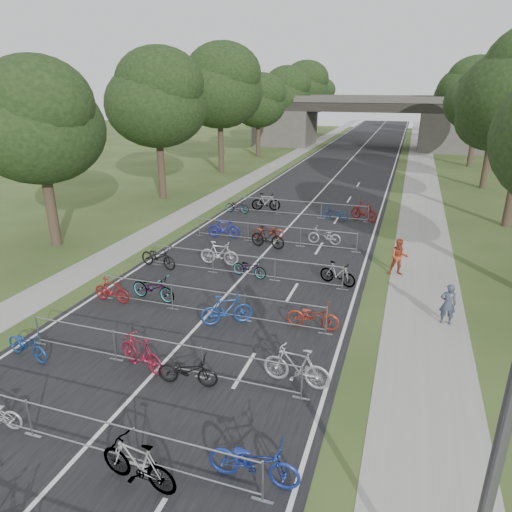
{
  "coord_description": "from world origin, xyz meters",
  "views": [
    {
      "loc": [
        6.8,
        -3.37,
        8.36
      ],
      "look_at": [
        0.63,
        15.0,
        1.1
      ],
      "focal_mm": 32.0,
      "sensor_mm": 36.0,
      "label": 1
    }
  ],
  "objects": [
    {
      "name": "bike_11",
      "position": [
        4.3,
        7.81,
        0.62
      ],
      "size": [
        2.12,
        0.76,
        1.25
      ],
      "primitive_type": "imported",
      "rotation": [
        0.0,
        0.0,
        4.63
      ],
      "color": "#A8A9B0",
      "rests_on": "ground"
    },
    {
      "name": "sidewalk_left",
      "position": [
        -7.5,
        50.0,
        0.01
      ],
      "size": [
        2.0,
        140.0,
        0.01
      ],
      "primitive_type": "cube",
      "color": "gray",
      "rests_on": "ground"
    },
    {
      "name": "tree_left_2",
      "position": [
        -11.39,
        39.93,
        8.12
      ],
      "size": [
        8.4,
        8.4,
        12.81
      ],
      "color": "#33261C",
      "rests_on": "ground"
    },
    {
      "name": "tree_left_3",
      "position": [
        -11.39,
        51.93,
        6.49
      ],
      "size": [
        6.72,
        6.72,
        10.25
      ],
      "color": "#33261C",
      "rests_on": "ground"
    },
    {
      "name": "overpass_bridge",
      "position": [
        0.0,
        65.0,
        3.53
      ],
      "size": [
        31.0,
        8.0,
        7.05
      ],
      "color": "#45433D",
      "rests_on": "ground"
    },
    {
      "name": "bike_17",
      "position": [
        -1.63,
        16.04,
        0.6
      ],
      "size": [
        2.0,
        0.64,
        1.19
      ],
      "primitive_type": "imported",
      "rotation": [
        0.0,
        0.0,
        1.61
      ],
      "color": "silver",
      "rests_on": "ground"
    },
    {
      "name": "bike_25",
      "position": [
        -2.58,
        26.8,
        0.61
      ],
      "size": [
        2.11,
        1.03,
        1.22
      ],
      "primitive_type": "imported",
      "rotation": [
        0.0,
        0.0,
        1.81
      ],
      "color": "#929499",
      "rests_on": "ground"
    },
    {
      "name": "bike_19",
      "position": [
        4.3,
        15.48,
        0.52
      ],
      "size": [
        1.81,
        1.02,
        1.05
      ],
      "primitive_type": "imported",
      "rotation": [
        0.0,
        0.0,
        1.24
      ],
      "color": "#929499",
      "rests_on": "ground"
    },
    {
      "name": "bike_13",
      "position": [
        -2.66,
        11.51,
        0.54
      ],
      "size": [
        2.13,
        0.95,
        1.08
      ],
      "primitive_type": "imported",
      "rotation": [
        0.0,
        0.0,
        1.45
      ],
      "color": "#929499",
      "rests_on": "ground"
    },
    {
      "name": "tree_right_5",
      "position": [
        13.11,
        75.93,
        5.95
      ],
      "size": [
        6.16,
        6.16,
        9.39
      ],
      "color": "#33261C",
      "rests_on": "ground"
    },
    {
      "name": "tree_left_5",
      "position": [
        -11.39,
        75.93,
        8.12
      ],
      "size": [
        8.4,
        8.4,
        12.81
      ],
      "color": "#33261C",
      "rests_on": "ground"
    },
    {
      "name": "barrier_row_3",
      "position": [
        0.0,
        11.0,
        0.55
      ],
      "size": [
        9.7,
        0.08,
        1.1
      ],
      "color": "#929499",
      "rests_on": "ground"
    },
    {
      "name": "tree_left_1",
      "position": [
        -11.39,
        27.93,
        7.3
      ],
      "size": [
        7.56,
        7.56,
        11.53
      ],
      "color": "#33261C",
      "rests_on": "ground"
    },
    {
      "name": "bike_18",
      "position": [
        0.28,
        15.07,
        0.45
      ],
      "size": [
        1.8,
        0.87,
        0.91
      ],
      "primitive_type": "imported",
      "rotation": [
        0.0,
        0.0,
        1.41
      ],
      "color": "#929499",
      "rests_on": "ground"
    },
    {
      "name": "barrier_row_6",
      "position": [
        0.0,
        26.0,
        0.55
      ],
      "size": [
        9.7,
        0.08,
        1.1
      ],
      "color": "#929499",
      "rests_on": "ground"
    },
    {
      "name": "barrier_row_2",
      "position": [
        0.0,
        7.2,
        0.55
      ],
      "size": [
        9.7,
        0.08,
        1.1
      ],
      "color": "#929499",
      "rests_on": "ground"
    },
    {
      "name": "bike_7",
      "position": [
        4.25,
        4.06,
        0.56
      ],
      "size": [
        2.16,
        0.8,
        1.12
      ],
      "primitive_type": "imported",
      "rotation": [
        0.0,
        0.0,
        1.6
      ],
      "color": "navy",
      "rests_on": "ground"
    },
    {
      "name": "bike_15",
      "position": [
        4.07,
        11.28,
        0.5
      ],
      "size": [
        1.95,
        0.77,
        1.01
      ],
      "primitive_type": "imported",
      "rotation": [
        0.0,
        0.0,
        1.63
      ],
      "color": "maroon",
      "rests_on": "ground"
    },
    {
      "name": "bike_20",
      "position": [
        -3.04,
        20.1,
        0.57
      ],
      "size": [
        1.96,
        0.82,
        1.14
      ],
      "primitive_type": "imported",
      "rotation": [
        0.0,
        0.0,
        1.73
      ],
      "color": "navy",
      "rests_on": "ground"
    },
    {
      "name": "road",
      "position": [
        0.0,
        50.0,
        0.01
      ],
      "size": [
        11.0,
        140.0,
        0.01
      ],
      "primitive_type": "cube",
      "color": "black",
      "rests_on": "ground"
    },
    {
      "name": "lamppost",
      "position": [
        8.33,
        2.0,
        4.28
      ],
      "size": [
        0.61,
        0.65,
        8.21
      ],
      "color": "#4C4C51",
      "rests_on": "ground"
    },
    {
      "name": "bike_23",
      "position": [
        2.72,
        20.82,
        0.48
      ],
      "size": [
        1.84,
        0.65,
        0.96
      ],
      "primitive_type": "imported",
      "rotation": [
        0.0,
        0.0,
        4.72
      ],
      "color": "#A2A2AA",
      "rests_on": "ground"
    },
    {
      "name": "tree_left_6",
      "position": [
        -11.39,
        87.93,
        6.49
      ],
      "size": [
        6.72,
        6.72,
        10.25
      ],
      "color": "#33261C",
      "rests_on": "ground"
    },
    {
      "name": "pedestrian_a",
      "position": [
        8.7,
        13.22,
        0.8
      ],
      "size": [
        0.59,
        0.39,
        1.59
      ],
      "primitive_type": "imported",
      "rotation": [
        0.0,
        0.0,
        3.16
      ],
      "color": "#343B4E",
      "rests_on": "ground"
    },
    {
      "name": "bike_24",
      "position": [
        -4.3,
        25.58,
        0.47
      ],
      "size": [
        1.83,
        0.81,
        0.93
      ],
      "primitive_type": "imported",
      "rotation": [
        0.0,
        0.0,
        1.46
      ],
      "color": "#929499",
      "rests_on": "ground"
    },
    {
      "name": "barrier_row_4",
      "position": [
        0.0,
        15.0,
        0.55
      ],
      "size": [
        9.7,
        0.08,
        1.1
      ],
      "color": "#929499",
      "rests_on": "ground"
    },
    {
      "name": "tree_right_3",
      "position": [
        13.11,
        51.93,
        6.92
      ],
      "size": [
        7.17,
        7.17,
        10.93
      ],
      "color": "#33261C",
      "rests_on": "ground"
    },
    {
      "name": "bike_8",
      "position": [
        -4.3,
        6.4,
        0.49
      ],
      "size": [
        1.98,
        1.01,
        0.99
      ],
      "primitive_type": "imported",
      "rotation": [
        0.0,
        0.0,
        1.38
      ],
      "color": "navy",
      "rests_on": "ground"
    },
    {
      "name": "bike_27",
      "position": [
        4.3,
        26.34,
        0.63
      ],
      "size": [
        2.09,
        1.58,
        1.25
      ],
      "primitive_type": "imported",
      "rotation": [
        0.0,
        0.0,
        1.03
      ],
      "color": "maroon",
      "rests_on": "ground"
    },
    {
      "name": "bike_26",
      "position": [
        2.49,
        25.87,
        0.45
      ],
      "size": [
        1.76,
        0.75,
        0.9
      ],
      "primitive_type": "imported",
      "rotation": [
        0.0,
        0.0,
        4.62
      ],
      "color": "navy",
      "rests_on": "ground"
    },
    {
      "name": "bike_14",
      "position": [
        0.98,
        10.57,
        0.59
      ],
      "size": [
        1.98,
        1.48,
        1.18
      ],
      "primitive_type": "imported",
      "rotation": [
        0.0,
        0.0,
        2.1
      ],
      "color": "navy",
      "rests_on": "ground"
    },
    {
      "name": "barrier_row_1",
      "position": [
        0.0,
        3.6,
        0.55
      ],
      "size": [
        9.7,
        0.08,
        1.1
      ],
      "color": "#929499",
      "rests_on": "ground"
    },
    {
      "name": "bike_16",
      "position": [
        -4.3,
        14.76,
        0.55
      ],
      "size": [
        2.19,
        1.12,
        1.1
      ],
      "primitive_type": "imported",
      "rotation": [
        0.0,
        0.0,
        1.38
      ],
      "color": "black",
      "rests_on": "ground"
    },
    {
      "name": "bike_12",
      "position": [
        -4.19,
        10.81,
        0.51
      ],
      "size": [
        1.71,
        0.56,
        1.02
      ],
      "primitive_type": "imported",
      "rotation": [
        0.0,
        0.0,
        1.52
      ],
      "color": "maroon",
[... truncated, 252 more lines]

